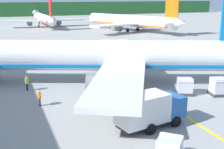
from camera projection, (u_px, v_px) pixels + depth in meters
The scene contains 12 objects.
ground at pixel (102, 42), 71.06m from camera, with size 240.00×320.00×0.20m, color #999993.
distant_treeline at pixel (41, 9), 161.16m from camera, with size 216.00×6.00×7.20m, color #28602D.
airliner_foreground at pixel (107, 56), 37.28m from camera, with size 39.87×33.51×11.90m.
airliner_mid_apron at pixel (131, 21), 91.49m from camera, with size 30.07×35.66×10.84m.
airliner_far_taxiway at pixel (44, 19), 105.44m from camera, with size 27.52×33.04×9.44m.
airliner_distant at pixel (43, 12), 166.11m from camera, with size 18.48×21.74×6.99m.
service_truck_pushback at pixel (150, 109), 24.79m from camera, with size 6.39×3.36×2.96m.
cargo_container_near at pixel (219, 87), 33.04m from camera, with size 2.10×2.10×2.08m.
cargo_container_mid at pixel (185, 86), 33.40m from camera, with size 2.35×2.35×1.94m.
crew_marshaller at pixel (39, 97), 29.83m from camera, with size 0.27×0.63×1.60m.
crew_loader_left at pixel (27, 82), 34.60m from camera, with size 0.41×0.57×1.73m.
apron_guide_line at pixel (145, 91), 34.83m from camera, with size 0.30×60.00×0.01m, color yellow.
Camera 1 is at (-23.09, -18.81, 10.71)m, focal length 48.18 mm.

